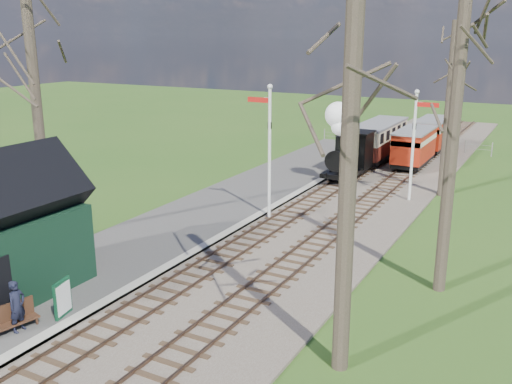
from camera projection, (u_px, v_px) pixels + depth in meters
distant_hills at (461, 239)px, 70.84m from camera, size 114.40×48.00×22.02m
ballast_bed at (353, 193)px, 30.66m from camera, size 8.00×60.00×0.10m
track_near at (330, 189)px, 31.25m from camera, size 1.60×60.00×0.15m
track_far at (377, 196)px, 30.05m from camera, size 1.60×60.00×0.15m
platform at (195, 220)px, 26.08m from camera, size 5.00×44.00×0.20m
coping_strip at (238, 228)px, 25.02m from camera, size 0.40×44.00×0.21m
semaphore_near at (268, 142)px, 25.58m from camera, size 1.22×0.24×6.22m
semaphore_far at (415, 137)px, 28.37m from camera, size 1.22×0.24×5.72m
bare_trees at (244, 130)px, 19.19m from camera, size 15.51×22.39×12.00m
fence_line at (403, 141)px, 42.85m from camera, size 12.60×0.08×1.00m
locomotive at (347, 146)px, 32.80m from camera, size 1.83×4.28×4.58m
coach at (378, 139)px, 38.08m from camera, size 2.14×7.33×2.25m
red_carriage_a at (414, 147)px, 36.23m from camera, size 1.90×4.71×2.00m
red_carriage_b at (432, 134)px, 40.89m from camera, size 1.90×4.71×2.00m
sign_board at (63, 298)px, 16.87m from camera, size 0.26×0.77×1.13m
bench at (12, 317)px, 16.16m from camera, size 0.70×1.41×0.78m
person at (17, 306)px, 15.96m from camera, size 0.42×0.59×1.52m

